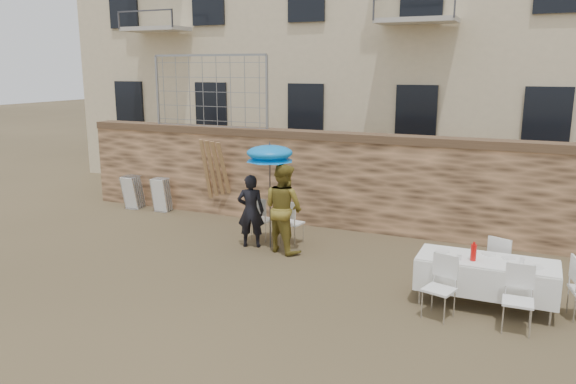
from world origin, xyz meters
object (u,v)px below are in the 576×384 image
at_px(table_chair_front_right, 518,300).
at_px(table_chair_back, 503,263).
at_px(umbrella, 270,156).
at_px(man_suit, 251,211).
at_px(couple_chair_left, 263,218).
at_px(table_chair_front_left, 439,288).
at_px(chair_stack_left, 137,191).
at_px(woman_dress, 283,208).
at_px(banquet_table, 487,262).
at_px(chair_stack_right, 164,194).
at_px(soda_bottle, 473,253).
at_px(couple_chair_right, 292,222).

relative_size(table_chair_front_right, table_chair_back, 1.00).
bearing_deg(umbrella, table_chair_front_right, -22.54).
height_order(man_suit, couple_chair_left, man_suit).
relative_size(table_chair_front_left, table_chair_front_right, 1.00).
bearing_deg(chair_stack_left, woman_dress, -18.90).
distance_m(banquet_table, chair_stack_right, 8.80).
distance_m(table_chair_front_right, chair_stack_left, 10.37).
bearing_deg(table_chair_front_right, woman_dress, 155.47).
height_order(woman_dress, banquet_table, woman_dress).
height_order(soda_bottle, table_chair_back, soda_bottle).
distance_m(banquet_table, table_chair_back, 0.86).
relative_size(couple_chair_right, banquet_table, 0.46).
bearing_deg(table_chair_front_right, table_chair_front_left, 178.49).
distance_m(umbrella, table_chair_back, 4.84).
bearing_deg(chair_stack_left, soda_bottle, -18.98).
xyz_separation_m(soda_bottle, chair_stack_right, (-8.09, 3.09, -0.45)).
height_order(banquet_table, table_chair_back, table_chair_back).
relative_size(woman_dress, table_chair_back, 1.91).
relative_size(woman_dress, soda_bottle, 7.05).
height_order(couple_chair_right, chair_stack_left, couple_chair_right).
xyz_separation_m(couple_chair_right, banquet_table, (4.09, -1.73, 0.25)).
bearing_deg(soda_bottle, man_suit, 163.85).
distance_m(man_suit, table_chair_front_right, 5.64).
height_order(man_suit, woman_dress, woman_dress).
height_order(woman_dress, couple_chair_right, woman_dress).
relative_size(table_chair_back, chair_stack_right, 1.04).
bearing_deg(chair_stack_left, couple_chair_right, -13.38).
xyz_separation_m(woman_dress, umbrella, (-0.35, 0.10, 1.03)).
bearing_deg(umbrella, table_chair_back, -5.95).
height_order(umbrella, table_chair_front_right, umbrella).
bearing_deg(table_chair_back, couple_chair_right, 9.50).
distance_m(couple_chair_right, banquet_table, 4.45).
xyz_separation_m(man_suit, chair_stack_right, (-3.50, 1.76, -0.31)).
bearing_deg(table_chair_back, chair_stack_left, 8.86).
relative_size(soda_bottle, table_chair_front_left, 0.27).
relative_size(banquet_table, table_chair_front_right, 2.19).
distance_m(woman_dress, couple_chair_left, 1.03).
distance_m(table_chair_front_left, chair_stack_left, 9.35).
height_order(couple_chair_left, couple_chair_right, same).
distance_m(umbrella, couple_chair_right, 1.56).
distance_m(couple_chair_left, banquet_table, 5.10).
distance_m(chair_stack_left, chair_stack_right, 0.90).
height_order(soda_bottle, chair_stack_left, soda_bottle).
distance_m(man_suit, couple_chair_right, 0.94).
bearing_deg(couple_chair_right, table_chair_front_left, 153.74).
xyz_separation_m(soda_bottle, table_chair_front_right, (0.70, -0.60, -0.43)).
distance_m(couple_chair_left, couple_chair_right, 0.70).
bearing_deg(couple_chair_left, man_suit, 96.09).
xyz_separation_m(couple_chair_left, soda_bottle, (4.59, -1.88, 0.43)).
distance_m(woman_dress, umbrella, 1.09).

